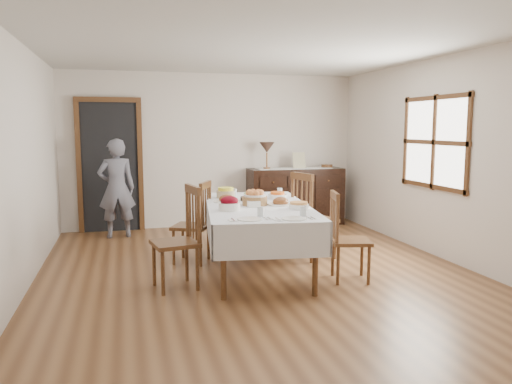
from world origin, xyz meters
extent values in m
plane|color=brown|center=(0.00, 0.00, 0.00)|extent=(6.00, 6.00, 0.00)
cube|color=silver|center=(0.00, 0.00, 2.60)|extent=(5.00, 6.00, 0.02)
cube|color=silver|center=(0.00, 3.00, 1.30)|extent=(5.00, 0.02, 2.60)
cube|color=silver|center=(0.00, -3.00, 1.30)|extent=(5.00, 0.02, 2.60)
cube|color=silver|center=(-2.50, 0.00, 1.30)|extent=(0.02, 6.00, 2.60)
cube|color=silver|center=(2.50, 0.00, 1.30)|extent=(0.02, 6.00, 2.60)
cube|color=white|center=(2.49, 0.30, 1.50)|extent=(0.02, 1.30, 1.10)
cube|color=#513119|center=(2.48, 0.30, 1.50)|extent=(0.03, 1.46, 1.26)
cube|color=black|center=(-1.70, 2.96, 1.05)|extent=(0.90, 0.06, 2.10)
cube|color=#513119|center=(-1.70, 2.94, 1.05)|extent=(1.04, 0.08, 2.18)
cube|color=silver|center=(0.03, 0.14, 0.77)|extent=(1.42, 2.39, 0.04)
cylinder|color=#513119|center=(-0.56, -0.77, 0.37)|extent=(0.06, 0.06, 0.73)
cylinder|color=#513119|center=(0.36, -0.89, 0.37)|extent=(0.06, 0.06, 0.73)
cylinder|color=#513119|center=(-0.30, 1.17, 0.37)|extent=(0.06, 0.06, 0.73)
cylinder|color=#513119|center=(0.61, 1.05, 0.37)|extent=(0.06, 0.06, 0.73)
cube|color=silver|center=(-0.54, 0.21, 0.62)|extent=(0.32, 2.29, 0.35)
cube|color=silver|center=(0.60, 0.06, 0.62)|extent=(0.32, 2.29, 0.35)
cube|color=silver|center=(-0.12, -0.99, 0.62)|extent=(1.16, 0.17, 0.35)
cube|color=silver|center=(0.18, 1.27, 0.62)|extent=(1.16, 0.17, 0.35)
cube|color=#513119|center=(-0.99, -0.28, 0.48)|extent=(0.53, 0.53, 0.04)
cylinder|color=#513119|center=(-1.20, -0.13, 0.23)|extent=(0.04, 0.04, 0.46)
cylinder|color=#513119|center=(-1.13, -0.49, 0.23)|extent=(0.04, 0.04, 0.46)
cylinder|color=#513119|center=(-0.84, -0.07, 0.23)|extent=(0.04, 0.04, 0.46)
cylinder|color=#513119|center=(-0.77, -0.43, 0.23)|extent=(0.04, 0.04, 0.46)
cylinder|color=#513119|center=(-0.82, -0.05, 0.79)|extent=(0.04, 0.04, 0.60)
cylinder|color=#513119|center=(-0.75, -0.44, 0.79)|extent=(0.04, 0.04, 0.60)
cube|color=#513119|center=(-0.78, -0.24, 1.05)|extent=(0.12, 0.43, 0.09)
cylinder|color=#513119|center=(-0.80, -0.15, 0.77)|extent=(0.02, 0.02, 0.50)
cylinder|color=#513119|center=(-0.78, -0.24, 0.77)|extent=(0.02, 0.02, 0.50)
cylinder|color=#513119|center=(-0.77, -0.34, 0.77)|extent=(0.02, 0.02, 0.50)
cube|color=#513119|center=(-0.69, 0.70, 0.46)|extent=(0.57, 0.57, 0.04)
cylinder|color=#513119|center=(-0.77, 0.94, 0.22)|extent=(0.04, 0.04, 0.44)
cylinder|color=#513119|center=(-0.92, 0.62, 0.22)|extent=(0.04, 0.04, 0.44)
cylinder|color=#513119|center=(-0.46, 0.79, 0.22)|extent=(0.04, 0.04, 0.44)
cylinder|color=#513119|center=(-0.60, 0.47, 0.22)|extent=(0.04, 0.04, 0.44)
cylinder|color=#513119|center=(-0.43, 0.79, 0.74)|extent=(0.04, 0.04, 0.57)
cylinder|color=#513119|center=(-0.59, 0.46, 0.74)|extent=(0.04, 0.04, 0.57)
cube|color=#513119|center=(-0.51, 0.62, 0.99)|extent=(0.21, 0.38, 0.08)
cylinder|color=#513119|center=(-0.47, 0.70, 0.72)|extent=(0.02, 0.02, 0.47)
cylinder|color=#513119|center=(-0.51, 0.62, 0.72)|extent=(0.02, 0.02, 0.47)
cylinder|color=#513119|center=(-0.55, 0.54, 0.72)|extent=(0.02, 0.02, 0.47)
cube|color=#513119|center=(0.93, -0.50, 0.44)|extent=(0.50, 0.50, 0.04)
cylinder|color=#513119|center=(1.05, -0.70, 0.21)|extent=(0.04, 0.04, 0.42)
cylinder|color=#513119|center=(1.13, -0.38, 0.21)|extent=(0.04, 0.04, 0.42)
cylinder|color=#513119|center=(0.73, -0.62, 0.21)|extent=(0.04, 0.04, 0.42)
cylinder|color=#513119|center=(0.81, -0.30, 0.21)|extent=(0.04, 0.04, 0.42)
cylinder|color=#513119|center=(0.71, -0.63, 0.72)|extent=(0.04, 0.04, 0.55)
cylinder|color=#513119|center=(0.79, -0.29, 0.72)|extent=(0.04, 0.04, 0.55)
cube|color=#513119|center=(0.75, -0.46, 0.96)|extent=(0.13, 0.39, 0.08)
cylinder|color=#513119|center=(0.73, -0.54, 0.70)|extent=(0.02, 0.02, 0.45)
cylinder|color=#513119|center=(0.75, -0.46, 0.70)|extent=(0.02, 0.02, 0.45)
cylinder|color=#513119|center=(0.77, -0.37, 0.70)|extent=(0.02, 0.02, 0.45)
cube|color=#513119|center=(0.90, 0.51, 0.50)|extent=(0.58, 0.58, 0.04)
cylinder|color=#513119|center=(1.13, 0.38, 0.24)|extent=(0.04, 0.04, 0.48)
cylinder|color=#513119|center=(1.03, 0.75, 0.24)|extent=(0.04, 0.04, 0.48)
cylinder|color=#513119|center=(0.77, 0.28, 0.24)|extent=(0.04, 0.04, 0.48)
cylinder|color=#513119|center=(0.66, 0.64, 0.24)|extent=(0.04, 0.04, 0.48)
cylinder|color=#513119|center=(0.75, 0.26, 0.81)|extent=(0.04, 0.04, 0.62)
cylinder|color=#513119|center=(0.64, 0.64, 0.81)|extent=(0.04, 0.04, 0.62)
cube|color=#513119|center=(0.69, 0.45, 1.08)|extent=(0.17, 0.44, 0.09)
cylinder|color=#513119|center=(0.72, 0.36, 0.79)|extent=(0.02, 0.02, 0.51)
cylinder|color=#513119|center=(0.69, 0.45, 0.79)|extent=(0.02, 0.02, 0.51)
cylinder|color=#513119|center=(0.67, 0.55, 0.79)|extent=(0.02, 0.02, 0.51)
cube|color=black|center=(1.40, 2.72, 0.49)|extent=(1.64, 0.55, 0.99)
cube|color=black|center=(0.91, 2.44, 0.79)|extent=(0.46, 0.02, 0.20)
sphere|color=brown|center=(0.91, 2.42, 0.79)|extent=(0.03, 0.03, 0.03)
cube|color=black|center=(1.40, 2.44, 0.79)|extent=(0.46, 0.02, 0.20)
sphere|color=brown|center=(1.40, 2.42, 0.79)|extent=(0.03, 0.03, 0.03)
cube|color=black|center=(1.90, 2.44, 0.79)|extent=(0.46, 0.02, 0.20)
sphere|color=brown|center=(1.90, 2.42, 0.79)|extent=(0.03, 0.03, 0.03)
imported|color=slate|center=(-1.60, 2.44, 0.82)|extent=(0.53, 0.36, 1.63)
cylinder|color=brown|center=(-0.01, 0.13, 0.84)|extent=(0.29, 0.29, 0.10)
cylinder|color=silver|center=(-0.01, 0.13, 0.91)|extent=(0.26, 0.26, 0.02)
sphere|color=#D1763B|center=(0.07, 0.13, 0.94)|extent=(0.08, 0.08, 0.08)
sphere|color=#D1763B|center=(0.04, 0.18, 0.94)|extent=(0.08, 0.08, 0.08)
sphere|color=#D1763B|center=(-0.01, 0.20, 0.94)|extent=(0.08, 0.08, 0.08)
sphere|color=#D1763B|center=(-0.06, 0.18, 0.94)|extent=(0.08, 0.08, 0.08)
sphere|color=#D1763B|center=(-0.08, 0.13, 0.94)|extent=(0.08, 0.08, 0.08)
sphere|color=#D1763B|center=(-0.06, 0.07, 0.94)|extent=(0.08, 0.08, 0.08)
sphere|color=#D1763B|center=(-0.01, 0.05, 0.94)|extent=(0.08, 0.08, 0.08)
sphere|color=#D1763B|center=(0.04, 0.07, 0.94)|extent=(0.08, 0.08, 0.08)
cylinder|color=black|center=(0.04, 0.50, 0.81)|extent=(0.27, 0.27, 0.05)
ellipsoid|color=pink|center=(0.11, 0.50, 0.86)|extent=(0.05, 0.05, 0.06)
ellipsoid|color=#88BAFF|center=(0.06, 0.57, 0.86)|extent=(0.05, 0.05, 0.06)
ellipsoid|color=#A0EF88|center=(-0.02, 0.54, 0.86)|extent=(0.05, 0.05, 0.06)
ellipsoid|color=#F8AF4A|center=(-0.02, 0.45, 0.86)|extent=(0.05, 0.05, 0.06)
ellipsoid|color=#AB7BC2|center=(0.06, 0.43, 0.86)|extent=(0.05, 0.05, 0.06)
cylinder|color=white|center=(-0.28, 0.45, 0.80)|extent=(0.32, 0.32, 0.02)
ellipsoid|color=brown|center=(-0.28, 0.45, 0.83)|extent=(0.19, 0.16, 0.11)
cylinder|color=white|center=(0.29, 0.07, 0.80)|extent=(0.31, 0.31, 0.01)
ellipsoid|color=brown|center=(0.29, 0.07, 0.83)|extent=(0.19, 0.16, 0.11)
cylinder|color=white|center=(-0.37, -0.15, 0.83)|extent=(0.24, 0.24, 0.08)
ellipsoid|color=#61010E|center=(-0.37, -0.15, 0.90)|extent=(0.20, 0.17, 0.11)
cylinder|color=white|center=(0.40, 0.56, 0.82)|extent=(0.24, 0.24, 0.06)
cylinder|color=orange|center=(0.40, 0.56, 0.87)|extent=(0.18, 0.18, 0.03)
cylinder|color=tan|center=(-0.22, 0.82, 0.84)|extent=(0.24, 0.24, 0.09)
cylinder|color=yellow|center=(-0.22, 0.82, 0.91)|extent=(0.20, 0.20, 0.04)
cylinder|color=white|center=(0.40, -0.26, 0.82)|extent=(0.22, 0.22, 0.05)
cylinder|color=#CE8543|center=(0.40, -0.26, 0.86)|extent=(0.20, 0.20, 0.02)
cube|color=white|center=(-0.06, -0.01, 0.83)|extent=(0.15, 0.11, 0.07)
cylinder|color=white|center=(-0.29, -0.76, 0.80)|extent=(0.25, 0.25, 0.01)
cube|color=silver|center=(-0.46, -0.76, 0.79)|extent=(0.10, 0.13, 0.01)
cube|color=silver|center=(-0.46, -0.76, 0.80)|extent=(0.04, 0.16, 0.01)
cube|color=silver|center=(-0.13, -0.76, 0.79)|extent=(0.04, 0.18, 0.01)
cube|color=silver|center=(-0.09, -0.76, 0.79)|extent=(0.04, 0.14, 0.01)
cylinder|color=white|center=(-0.14, -0.61, 0.84)|extent=(0.07, 0.07, 0.10)
cylinder|color=white|center=(0.14, -0.85, 0.80)|extent=(0.25, 0.25, 0.01)
cube|color=silver|center=(-0.03, -0.85, 0.79)|extent=(0.10, 0.13, 0.01)
cube|color=silver|center=(-0.03, -0.85, 0.80)|extent=(0.04, 0.16, 0.01)
cube|color=silver|center=(0.30, -0.85, 0.79)|extent=(0.04, 0.18, 0.01)
cube|color=silver|center=(0.34, -0.85, 0.79)|extent=(0.04, 0.14, 0.01)
cylinder|color=white|center=(0.29, -0.70, 0.84)|extent=(0.07, 0.07, 0.10)
cylinder|color=white|center=(-0.10, 0.84, 0.85)|extent=(0.06, 0.06, 0.11)
cylinder|color=white|center=(0.54, 0.88, 0.84)|extent=(0.06, 0.06, 0.10)
cube|color=silver|center=(1.36, 2.69, 0.99)|extent=(1.30, 0.35, 0.01)
cylinder|color=brown|center=(0.88, 2.70, 1.00)|extent=(0.12, 0.12, 0.03)
cylinder|color=brown|center=(0.88, 2.70, 1.14)|extent=(0.02, 0.02, 0.25)
cone|color=#422C23|center=(0.88, 2.70, 1.36)|extent=(0.26, 0.26, 0.18)
cube|color=#B4AE85|center=(1.44, 2.66, 1.13)|extent=(0.22, 0.08, 0.28)
cylinder|color=#513119|center=(1.98, 2.70, 1.02)|extent=(0.20, 0.20, 0.06)
camera|label=1|loc=(-1.47, -5.46, 1.70)|focal=35.00mm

